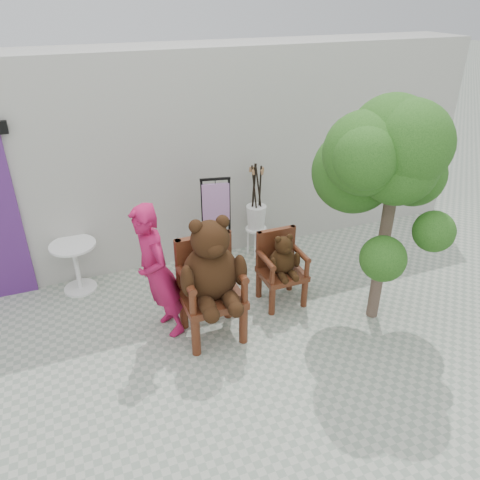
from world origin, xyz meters
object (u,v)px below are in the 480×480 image
Objects in this scene: cafe_table at (76,261)px; display_stand at (217,242)px; chair_big at (211,273)px; stool_bucket at (256,217)px; tree at (385,162)px; chair_small at (282,262)px; person at (157,272)px.

display_stand reaches higher than cafe_table.
chair_big reaches higher than stool_bucket.
tree is (3.26, -1.93, 1.60)m from cafe_table.
chair_big is 2.23m from tree.
chair_small is 0.59× the size of person.
chair_big is 2.14m from cafe_table.
chair_small is 1.80m from tree.
display_stand is (-0.59, 0.82, -0.00)m from chair_small.
display_stand is at bearing -12.76° from cafe_table.
chair_big is 1.26m from display_stand.
chair_big is 1.13m from chair_small.
tree reaches higher than chair_big.
chair_big is at bearing 168.82° from tree.
stool_bucket is at bearing 81.77° from chair_small.
display_stand is at bearing 125.97° from chair_small.
chair_small is at bearing -42.42° from display_stand.
chair_big is at bearing -128.11° from stool_bucket.
tree is at bearing -30.67° from cafe_table.
chair_small is (1.05, 0.33, -0.27)m from chair_big.
person is at bearing 155.31° from chair_big.
chair_small is 0.65× the size of display_stand.
cafe_table is at bearing 131.84° from chair_big.
person is at bearing -57.13° from cafe_table.
chair_small is at bearing -98.23° from stool_bucket.
chair_small is at bearing 139.30° from tree.
chair_small is at bearing 80.77° from person.
chair_big is 0.92× the size of person.
chair_big is at bearing 53.47° from person.
chair_big is at bearing -48.16° from cafe_table.
display_stand is 1.04× the size of stool_bucket.
chair_small is 0.36× the size of tree.
cafe_table is (-0.85, 1.31, -0.40)m from person.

